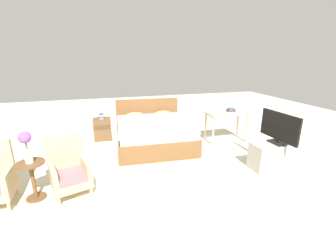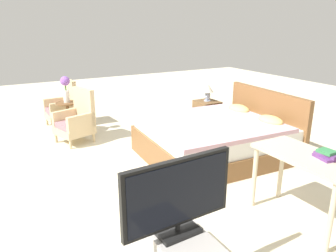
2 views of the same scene
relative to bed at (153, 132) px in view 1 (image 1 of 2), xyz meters
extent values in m
plane|color=beige|center=(-0.19, -0.99, -0.30)|extent=(16.00, 16.00, 0.00)
cube|color=brown|center=(0.00, -0.05, -0.16)|extent=(1.82, 2.18, 0.28)
cube|color=white|center=(0.00, -0.05, 0.10)|extent=(1.75, 2.09, 0.24)
cube|color=#CC9EAD|center=(-0.01, -0.13, 0.25)|extent=(1.79, 1.93, 0.06)
cube|color=brown|center=(0.05, 0.95, 0.18)|extent=(1.74, 0.18, 0.96)
cube|color=brown|center=(-0.06, -1.06, -0.10)|extent=(1.74, 0.16, 0.40)
ellipsoid|color=#DBC670|center=(-0.34, 0.70, 0.29)|extent=(0.46, 0.30, 0.14)
ellipsoid|color=#DBC670|center=(0.42, 0.66, 0.29)|extent=(0.46, 0.30, 0.14)
cylinder|color=#CCB284|center=(-2.50, -1.99, -0.22)|extent=(0.04, 0.04, 0.16)
cylinder|color=#CCB284|center=(-2.54, -1.53, -0.22)|extent=(0.04, 0.04, 0.16)
cube|color=#CCB284|center=(-2.52, -1.76, 0.11)|extent=(0.11, 0.52, 0.26)
cylinder|color=#CCB284|center=(-1.85, -2.06, -0.22)|extent=(0.04, 0.04, 0.16)
cylinder|color=#CCB284|center=(-1.41, -1.92, -0.22)|extent=(0.04, 0.04, 0.16)
cylinder|color=#CCB284|center=(-1.99, -1.63, -0.22)|extent=(0.04, 0.04, 0.16)
cylinder|color=#CCB284|center=(-1.55, -1.48, -0.22)|extent=(0.04, 0.04, 0.16)
cube|color=#CCB284|center=(-1.70, -1.77, -0.08)|extent=(0.68, 0.68, 0.12)
cube|color=gray|center=(-1.70, -1.77, 0.03)|extent=(0.63, 0.63, 0.10)
cube|color=#CCB284|center=(-1.77, -1.55, 0.30)|extent=(0.54, 0.24, 0.64)
cube|color=#CCB284|center=(-1.92, -1.85, 0.11)|extent=(0.23, 0.51, 0.26)
cube|color=#CCB284|center=(-1.47, -1.70, 0.11)|extent=(0.23, 0.51, 0.26)
cylinder|color=brown|center=(-2.22, -1.74, -0.29)|extent=(0.28, 0.28, 0.03)
cylinder|color=brown|center=(-2.22, -1.74, 0.00)|extent=(0.06, 0.06, 0.55)
cylinder|color=brown|center=(-2.22, -1.74, 0.29)|extent=(0.40, 0.40, 0.02)
cylinder|color=silver|center=(-2.22, -1.74, 0.41)|extent=(0.11, 0.11, 0.22)
cylinder|color=#477538|center=(-2.22, -1.74, 0.57)|extent=(0.02, 0.02, 0.10)
sphere|color=#8956B7|center=(-2.22, -1.74, 0.69)|extent=(0.17, 0.17, 0.17)
cube|color=brown|center=(-1.21, 0.67, -0.02)|extent=(0.44, 0.40, 0.55)
cube|color=brown|center=(-1.21, 0.47, 0.09)|extent=(0.37, 0.01, 0.09)
cylinder|color=#9EADC6|center=(-1.21, 0.67, 0.26)|extent=(0.13, 0.13, 0.02)
ellipsoid|color=#9EADC6|center=(-1.21, 0.67, 0.35)|extent=(0.11, 0.11, 0.16)
cone|color=beige|center=(-1.21, 0.67, 0.51)|extent=(0.22, 0.22, 0.15)
cube|color=#B7B2AD|center=(1.99, -1.91, -0.04)|extent=(0.96, 0.40, 0.51)
cube|color=black|center=(1.99, -1.91, 0.22)|extent=(0.21, 0.33, 0.03)
cylinder|color=black|center=(1.99, -1.91, 0.26)|extent=(0.04, 0.04, 0.05)
cube|color=black|center=(1.99, -1.91, 0.55)|extent=(0.09, 0.89, 0.52)
cube|color=black|center=(2.02, -1.91, 0.55)|extent=(0.04, 0.83, 0.46)
cylinder|color=beige|center=(1.37, -0.53, 0.06)|extent=(0.05, 0.05, 0.71)
cylinder|color=beige|center=(2.31, -0.53, 0.06)|extent=(0.05, 0.05, 0.71)
cylinder|color=beige|center=(1.37, -0.11, 0.06)|extent=(0.05, 0.05, 0.71)
cylinder|color=beige|center=(2.31, -0.11, 0.06)|extent=(0.05, 0.05, 0.71)
cube|color=beige|center=(1.84, -0.32, 0.43)|extent=(1.04, 0.52, 0.04)
cube|color=#66387A|center=(1.99, -0.25, 0.47)|extent=(0.23, 0.20, 0.03)
cube|color=#66387A|center=(1.99, -0.25, 0.50)|extent=(0.22, 0.15, 0.03)
cube|color=#337A47|center=(1.99, -0.25, 0.53)|extent=(0.15, 0.13, 0.03)
camera|label=1|loc=(-1.10, -5.16, 1.78)|focal=24.00mm
camera|label=2|loc=(3.77, -2.99, 1.70)|focal=35.00mm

